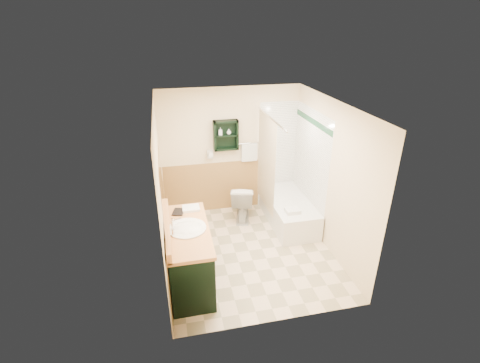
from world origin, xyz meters
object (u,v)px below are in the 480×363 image
object	(u,v)px
bathtub	(288,211)
soap_bottle_b	(229,132)
soap_bottle_a	(220,133)
hair_dryer	(210,154)
wall_shelf	(226,135)
vanity	(189,256)
vanity_book	(172,206)
toilet	(242,202)

from	to	relation	value
bathtub	soap_bottle_b	distance (m)	1.81
soap_bottle_a	soap_bottle_b	xyz separation A→B (m)	(0.15, 0.00, 0.01)
hair_dryer	soap_bottle_a	distance (m)	0.45
wall_shelf	hair_dryer	xyz separation A→B (m)	(-0.30, 0.02, -0.35)
vanity	vanity_book	bearing A→B (deg)	108.82
wall_shelf	vanity_book	size ratio (longest dim) A/B	2.55
soap_bottle_a	soap_bottle_b	bearing A→B (deg)	0.00
wall_shelf	soap_bottle_b	size ratio (longest dim) A/B	5.40
hair_dryer	soap_bottle_b	xyz separation A→B (m)	(0.36, -0.03, 0.40)
vanity	bathtub	size ratio (longest dim) A/B	0.94
bathtub	soap_bottle_a	distance (m)	1.89
wall_shelf	toilet	bearing A→B (deg)	-57.98
wall_shelf	vanity	xyz separation A→B (m)	(-0.89, -1.92, -1.10)
vanity	soap_bottle_a	size ratio (longest dim) A/B	10.39
vanity_book	toilet	bearing A→B (deg)	56.25
toilet	bathtub	bearing A→B (deg)	172.23
wall_shelf	soap_bottle_a	world-z (taller)	wall_shelf
wall_shelf	vanity	world-z (taller)	wall_shelf
wall_shelf	vanity	bearing A→B (deg)	-114.96
toilet	soap_bottle_b	world-z (taller)	soap_bottle_b
bathtub	vanity_book	world-z (taller)	vanity_book
wall_shelf	hair_dryer	size ratio (longest dim) A/B	2.29
hair_dryer	vanity_book	bearing A→B (deg)	-117.44
hair_dryer	vanity	xyz separation A→B (m)	(-0.59, -1.95, -0.75)
toilet	vanity_book	size ratio (longest dim) A/B	3.32
vanity	vanity_book	xyz separation A→B (m)	(-0.17, 0.48, 0.55)
wall_shelf	soap_bottle_a	size ratio (longest dim) A/B	4.06
vanity	soap_bottle_b	bearing A→B (deg)	63.65
soap_bottle_b	soap_bottle_a	bearing A→B (deg)	180.00
wall_shelf	soap_bottle_a	distance (m)	0.11
soap_bottle_b	vanity	bearing A→B (deg)	-116.35
wall_shelf	toilet	xyz separation A→B (m)	(0.23, -0.36, -1.20)
bathtub	soap_bottle_b	bearing A→B (deg)	144.75
toilet	soap_bottle_a	distance (m)	1.34
toilet	vanity_book	xyz separation A→B (m)	(-1.29, -1.08, 0.65)
hair_dryer	soap_bottle_b	distance (m)	0.54
soap_bottle_a	wall_shelf	bearing A→B (deg)	2.89
soap_bottle_a	toilet	bearing A→B (deg)	-47.65
wall_shelf	soap_bottle_a	bearing A→B (deg)	-177.11
hair_dryer	vanity	world-z (taller)	hair_dryer
wall_shelf	soap_bottle_b	bearing A→B (deg)	-5.18
bathtub	vanity_book	distance (m)	2.34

